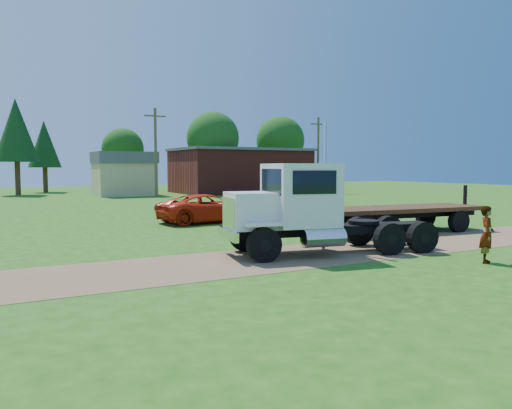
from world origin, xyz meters
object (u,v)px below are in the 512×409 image
white_semi_tractor (303,208)px  orange_pickup (208,208)px  flatbed_trailer (398,213)px  spectator_a (487,234)px

white_semi_tractor → orange_pickup: 11.09m
white_semi_tractor → orange_pickup: bearing=95.7°
orange_pickup → flatbed_trailer: 10.31m
orange_pickup → spectator_a: 15.54m
flatbed_trailer → spectator_a: flatbed_trailer is taller
white_semi_tractor → flatbed_trailer: size_ratio=0.93×
flatbed_trailer → spectator_a: (-2.94, -6.96, -0.01)m
white_semi_tractor → flatbed_trailer: white_semi_tractor is taller
white_semi_tractor → spectator_a: bearing=-33.3°
flatbed_trailer → white_semi_tractor: bearing=-153.5°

